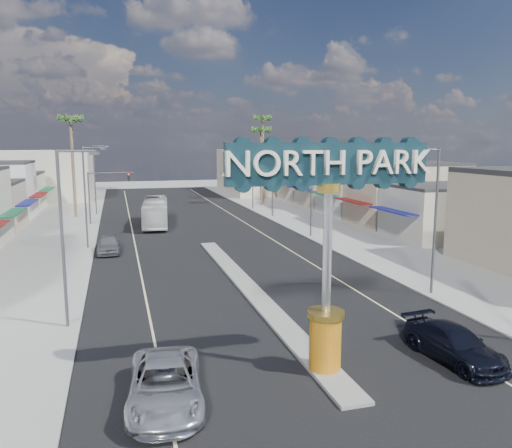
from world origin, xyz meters
TOP-DOWN VIEW (x-y plane):
  - ground at (0.00, 30.00)m, footprint 160.00×160.00m
  - road at (0.00, 30.00)m, footprint 20.00×120.00m
  - median_island at (0.00, 14.00)m, footprint 1.30×30.00m
  - sidewalk_left at (-14.00, 30.00)m, footprint 8.00×120.00m
  - sidewalk_right at (14.00, 30.00)m, footprint 8.00×120.00m
  - storefront_row_right at (24.00, 43.00)m, footprint 12.00×42.00m
  - backdrop_far_left at (-22.00, 75.00)m, footprint 20.00×20.00m
  - backdrop_far_right at (22.00, 75.00)m, footprint 20.00×20.00m
  - gateway_sign at (0.00, 1.98)m, footprint 8.20×1.50m
  - traffic_signal_left at (-9.18, 43.99)m, footprint 5.09×0.45m
  - traffic_signal_right at (9.18, 43.99)m, footprint 5.09×0.45m
  - streetlight_l_near at (-10.43, 10.00)m, footprint 2.03×0.22m
  - streetlight_l_mid at (-10.43, 30.00)m, footprint 2.03×0.22m
  - streetlight_l_far at (-10.43, 52.00)m, footprint 2.03×0.22m
  - streetlight_r_near at (10.43, 10.00)m, footprint 2.03×0.22m
  - streetlight_r_mid at (10.43, 30.00)m, footprint 2.03×0.22m
  - streetlight_r_far at (10.43, 52.00)m, footprint 2.03×0.22m
  - palm_left_far at (-13.00, 50.00)m, footprint 2.60×2.60m
  - palm_right_mid at (13.00, 56.00)m, footprint 2.60×2.60m
  - palm_right_far at (15.00, 62.00)m, footprint 2.60×2.60m
  - suv_left at (-6.53, 1.16)m, footprint 3.14×5.83m
  - suv_right at (5.80, 1.52)m, footprint 2.58×5.26m
  - car_parked_left at (-8.78, 27.75)m, footprint 1.93×4.57m
  - city_bus at (-3.78, 41.29)m, footprint 3.67×11.36m

SIDE VIEW (x-z plane):
  - ground at x=0.00m, z-range 0.00..0.00m
  - road at x=0.00m, z-range 0.00..0.01m
  - sidewalk_left at x=-14.00m, z-range 0.00..0.12m
  - sidewalk_right at x=14.00m, z-range 0.00..0.12m
  - median_island at x=0.00m, z-range 0.00..0.16m
  - suv_right at x=5.80m, z-range 0.00..1.47m
  - car_parked_left at x=-8.78m, z-range 0.00..1.54m
  - suv_left at x=-6.53m, z-range 0.00..1.56m
  - city_bus at x=-3.78m, z-range 0.00..3.11m
  - storefront_row_right at x=24.00m, z-range 0.00..6.00m
  - backdrop_far_left at x=-22.00m, z-range 0.00..8.00m
  - backdrop_far_right at x=22.00m, z-range 0.00..8.00m
  - traffic_signal_left at x=-9.18m, z-range 1.27..7.27m
  - traffic_signal_right at x=9.18m, z-range 1.27..7.27m
  - streetlight_l_near at x=-10.43m, z-range 0.57..9.57m
  - streetlight_l_mid at x=-10.43m, z-range 0.57..9.57m
  - streetlight_l_far at x=-10.43m, z-range 0.57..9.57m
  - streetlight_r_near at x=10.43m, z-range 0.57..9.57m
  - streetlight_r_mid at x=10.43m, z-range 0.57..9.57m
  - streetlight_r_far at x=10.43m, z-range 0.57..9.57m
  - gateway_sign at x=0.00m, z-range 1.35..10.50m
  - palm_right_mid at x=13.00m, z-range 4.55..16.65m
  - palm_left_far at x=-13.00m, z-range 4.95..18.05m
  - palm_right_far at x=15.00m, z-range 5.34..19.44m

